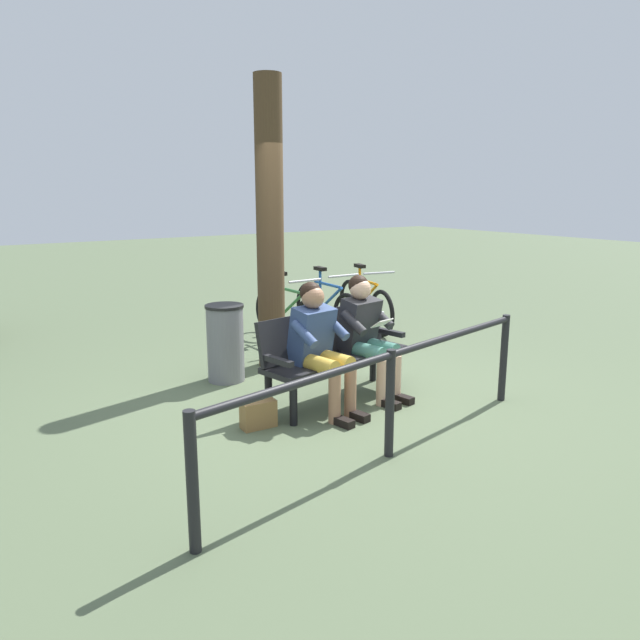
{
  "coord_description": "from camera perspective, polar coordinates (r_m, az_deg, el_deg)",
  "views": [
    {
      "loc": [
        3.3,
        4.58,
        2.02
      ],
      "look_at": [
        0.03,
        -0.24,
        0.75
      ],
      "focal_mm": 33.86,
      "sensor_mm": 36.0,
      "label": 1
    }
  ],
  "objects": [
    {
      "name": "ground_plane",
      "position": [
        5.99,
        1.53,
        -7.4
      ],
      "size": [
        40.0,
        40.0,
        0.0
      ],
      "primitive_type": "plane",
      "color": "#566647"
    },
    {
      "name": "bench",
      "position": [
        5.84,
        1.11,
        -2.73
      ],
      "size": [
        1.66,
        0.74,
        0.87
      ],
      "rotation": [
        0.0,
        0.0,
        0.17
      ],
      "color": "black",
      "rests_on": "ground"
    },
    {
      "name": "person_reading",
      "position": [
        5.91,
        4.41,
        -0.99
      ],
      "size": [
        0.53,
        0.81,
        1.2
      ],
      "rotation": [
        0.0,
        0.0,
        0.17
      ],
      "color": "#262628",
      "rests_on": "ground"
    },
    {
      "name": "person_companion",
      "position": [
        5.46,
        -0.06,
        -2.07
      ],
      "size": [
        0.53,
        0.81,
        1.2
      ],
      "rotation": [
        0.0,
        0.0,
        0.17
      ],
      "color": "#334772",
      "rests_on": "ground"
    },
    {
      "name": "handbag",
      "position": [
        5.28,
        -5.84,
        -8.85
      ],
      "size": [
        0.31,
        0.16,
        0.24
      ],
      "primitive_type": "cube",
      "rotation": [
        0.0,
        0.0,
        -0.06
      ],
      "color": "olive",
      "rests_on": "ground"
    },
    {
      "name": "tree_trunk",
      "position": [
        6.83,
        -4.75,
        8.83
      ],
      "size": [
        0.31,
        0.31,
        3.22
      ],
      "primitive_type": "cylinder",
      "color": "#4C3823",
      "rests_on": "ground"
    },
    {
      "name": "litter_bin",
      "position": [
        6.5,
        -8.92,
        -2.14
      ],
      "size": [
        0.41,
        0.41,
        0.83
      ],
      "color": "slate",
      "rests_on": "ground"
    },
    {
      "name": "bicycle_purple",
      "position": [
        8.83,
        4.26,
        1.44
      ],
      "size": [
        0.51,
        1.66,
        0.94
      ],
      "rotation": [
        0.0,
        0.0,
        1.37
      ],
      "color": "black",
      "rests_on": "ground"
    },
    {
      "name": "bicycle_red",
      "position": [
        8.51,
        0.66,
        1.06
      ],
      "size": [
        0.48,
        1.68,
        0.94
      ],
      "rotation": [
        0.0,
        0.0,
        1.53
      ],
      "color": "black",
      "rests_on": "ground"
    },
    {
      "name": "bicycle_silver",
      "position": [
        8.07,
        -3.04,
        0.42
      ],
      "size": [
        0.48,
        1.68,
        0.94
      ],
      "rotation": [
        0.0,
        0.0,
        1.59
      ],
      "color": "black",
      "rests_on": "ground"
    },
    {
      "name": "railing_fence",
      "position": [
        4.59,
        6.67,
        -5.74
      ],
      "size": [
        3.54,
        0.76,
        0.85
      ],
      "rotation": [
        0.0,
        0.0,
        0.2
      ],
      "color": "black",
      "rests_on": "ground"
    }
  ]
}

